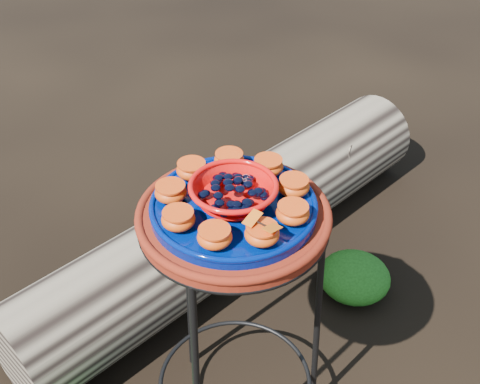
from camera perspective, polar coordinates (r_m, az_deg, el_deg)
plant_stand at (r=1.52m, az=-0.52°, el=-13.12°), size 0.44×0.44×0.70m
terracotta_saucer at (r=1.26m, az=-0.61°, el=-2.45°), size 0.40×0.40×0.03m
cobalt_plate at (r=1.24m, az=-0.62°, el=-1.47°), size 0.34×0.34×0.02m
red_bowl at (r=1.22m, az=-0.63°, el=-0.17°), size 0.17×0.17×0.05m
glass_gems at (r=1.19m, az=-0.64°, el=1.17°), size 0.13×0.13×0.02m
orange_half_0 at (r=1.13m, az=2.10°, el=-4.01°), size 0.07×0.07×0.04m
orange_half_1 at (r=1.18m, az=5.02°, el=-2.01°), size 0.07×0.07×0.04m
orange_half_2 at (r=1.25m, az=5.11°, el=0.55°), size 0.07×0.07×0.04m
orange_half_3 at (r=1.31m, az=2.69°, el=2.46°), size 0.07×0.07×0.04m
orange_half_4 at (r=1.32m, az=-1.04°, el=3.04°), size 0.07×0.07×0.04m
orange_half_5 at (r=1.30m, az=-4.60°, el=2.11°), size 0.07×0.07×0.04m
orange_half_6 at (r=1.24m, az=-6.58°, el=-0.04°), size 0.07×0.07×0.04m
orange_half_7 at (r=1.17m, az=-5.87°, el=-2.58°), size 0.07×0.07×0.04m
orange_half_8 at (r=1.12m, az=-2.42°, el=-4.27°), size 0.07×0.07×0.04m
butterfly at (r=1.11m, az=2.13°, el=-3.02°), size 0.09×0.07×0.01m
driftwood_log at (r=2.11m, az=-0.44°, el=-2.74°), size 1.75×0.68×0.32m
foliage_right at (r=2.09m, az=10.81°, el=-7.81°), size 0.24×0.24×0.12m
foliage_back at (r=2.01m, az=-14.15°, el=-10.01°), size 0.32×0.32×0.16m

